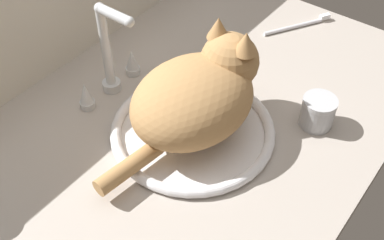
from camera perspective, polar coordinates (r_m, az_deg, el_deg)
countertop at (r=97.10cm, az=-0.82°, el=-1.73°), size 115.37×70.17×3.00cm
backsplash_wall at (r=108.61cm, az=-16.57°, el=12.53°), size 115.37×2.40×33.90cm
sink_basin at (r=94.42cm, az=-0.00°, el=-1.32°), size 32.66×32.66×2.13cm
faucet at (r=100.59cm, az=-9.85°, el=7.00°), size 17.24×10.64×21.43cm
cat at (r=89.47cm, az=0.99°, el=3.26°), size 39.29×23.51×18.77cm
metal_jar at (r=98.06cm, az=14.79°, el=0.93°), size 6.87×6.87×6.54cm
toothbrush at (r=126.43cm, az=12.58°, el=11.06°), size 17.03×10.70×1.70cm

